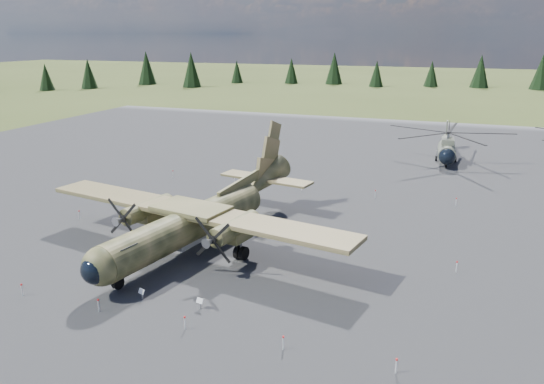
% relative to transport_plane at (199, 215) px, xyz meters
% --- Properties ---
extents(ground, '(500.00, 500.00, 0.00)m').
position_rel_transport_plane_xyz_m(ground, '(3.04, 1.89, -2.63)').
color(ground, '#4A5726').
rests_on(ground, ground).
extents(apron, '(120.00, 120.00, 0.04)m').
position_rel_transport_plane_xyz_m(apron, '(3.04, 11.89, -2.63)').
color(apron, '#5C5D61').
rests_on(apron, ground).
extents(transport_plane, '(27.74, 24.95, 9.14)m').
position_rel_transport_plane_xyz_m(transport_plane, '(0.00, 0.00, 0.00)').
color(transport_plane, '#383D21').
rests_on(transport_plane, ground).
extents(helicopter_near, '(17.82, 20.41, 4.30)m').
position_rel_transport_plane_xyz_m(helicopter_near, '(17.21, 36.58, 0.42)').
color(helicopter_near, slate).
rests_on(helicopter_near, ground).
extents(info_placard_left, '(0.50, 0.33, 0.73)m').
position_rel_transport_plane_xyz_m(info_placard_left, '(0.64, -9.34, -2.14)').
color(info_placard_left, gray).
rests_on(info_placard_left, ground).
extents(info_placard_right, '(0.51, 0.30, 0.75)m').
position_rel_transport_plane_xyz_m(info_placard_right, '(4.75, -9.18, -2.13)').
color(info_placard_right, gray).
rests_on(info_placard_right, ground).
extents(barrier_fence, '(33.12, 29.62, 0.85)m').
position_rel_transport_plane_xyz_m(barrier_fence, '(2.58, 1.82, -2.12)').
color(barrier_fence, white).
rests_on(barrier_fence, ground).
extents(treeline, '(300.64, 301.28, 10.99)m').
position_rel_transport_plane_xyz_m(treeline, '(-0.48, 1.68, 2.15)').
color(treeline, black).
rests_on(treeline, ground).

